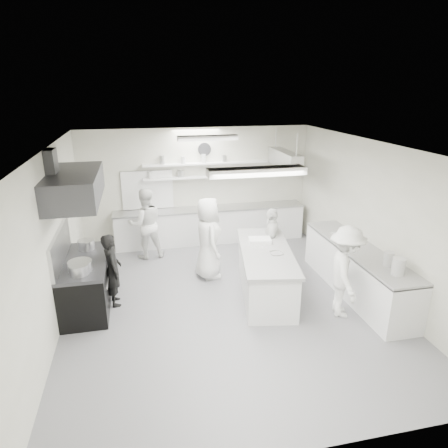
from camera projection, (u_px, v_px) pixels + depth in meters
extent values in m
cube|color=#949497|center=(226.00, 302.00, 7.77)|extent=(6.00, 7.00, 0.02)
cube|color=silver|center=(226.00, 146.00, 6.78)|extent=(6.00, 7.00, 0.02)
cube|color=silver|center=(197.00, 185.00, 10.51)|extent=(6.00, 0.04, 3.00)
cube|color=silver|center=(301.00, 344.00, 4.05)|extent=(6.00, 0.04, 3.00)
cube|color=silver|center=(52.00, 242.00, 6.67)|extent=(0.04, 7.00, 3.00)
cube|color=silver|center=(373.00, 218.00, 7.88)|extent=(0.04, 7.00, 3.00)
cube|color=black|center=(87.00, 285.00, 7.47)|extent=(0.80, 1.80, 0.90)
cube|color=#3A3A3F|center=(74.00, 186.00, 6.84)|extent=(0.85, 2.00, 0.50)
cube|color=white|center=(211.00, 225.00, 10.63)|extent=(5.00, 0.60, 0.92)
cube|color=white|center=(224.00, 176.00, 10.44)|extent=(4.20, 0.26, 0.04)
cube|color=white|center=(224.00, 163.00, 10.33)|extent=(4.20, 0.26, 0.04)
cube|color=black|center=(148.00, 190.00, 10.24)|extent=(1.30, 0.04, 1.00)
cylinder|color=white|center=(204.00, 149.00, 10.20)|extent=(0.32, 0.05, 0.32)
cube|color=white|center=(357.00, 271.00, 7.97)|extent=(0.74, 3.30, 0.94)
cube|color=#B1B1B3|center=(285.00, 159.00, 9.63)|extent=(0.30, 1.60, 0.40)
cube|color=white|center=(257.00, 171.00, 5.14)|extent=(1.30, 0.25, 0.10)
cube|color=white|center=(208.00, 138.00, 8.46)|extent=(1.30, 0.25, 0.10)
cube|color=white|center=(265.00, 273.00, 7.96)|extent=(1.31, 2.53, 0.89)
cylinder|color=#B1B1B3|center=(80.00, 267.00, 6.87)|extent=(0.41, 0.41, 0.22)
imported|color=black|center=(112.00, 270.00, 7.47)|extent=(0.43, 0.57, 1.43)
imported|color=white|center=(146.00, 224.00, 9.52)|extent=(0.92, 0.76, 1.72)
imported|color=white|center=(208.00, 238.00, 8.52)|extent=(0.65, 0.92, 1.79)
imported|color=white|center=(271.00, 241.00, 8.75)|extent=(0.66, 0.96, 1.51)
imported|color=white|center=(345.00, 272.00, 7.08)|extent=(0.92, 1.24, 1.70)
imported|color=#B1B1B3|center=(276.00, 254.00, 7.65)|extent=(0.28, 0.28, 0.06)
imported|color=white|center=(258.00, 248.00, 7.94)|extent=(0.23, 0.23, 0.05)
imported|color=white|center=(336.00, 235.00, 8.50)|extent=(0.23, 0.23, 0.05)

